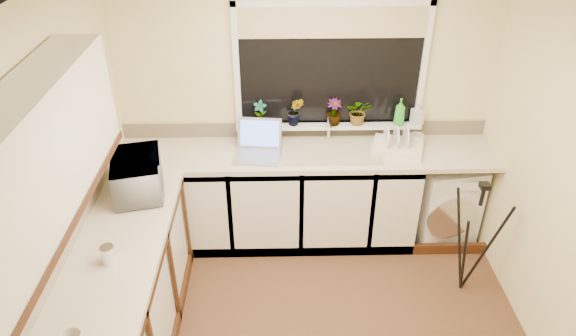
{
  "coord_description": "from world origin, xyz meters",
  "views": [
    {
      "loc": [
        -0.24,
        -2.61,
        3.13
      ],
      "look_at": [
        -0.17,
        0.55,
        1.15
      ],
      "focal_mm": 32.56,
      "sensor_mm": 36.0,
      "label": 1
    }
  ],
  "objects_px": {
    "kettle": "(143,188)",
    "cup_back": "(416,140)",
    "laptop": "(258,146)",
    "microwave": "(138,176)",
    "soap_bottle_green": "(400,112)",
    "plant_b": "(295,111)",
    "washing_machine": "(443,198)",
    "tripod": "(472,239)",
    "plant_a": "(260,113)",
    "plant_d": "(359,111)",
    "dish_rack": "(397,147)",
    "soap_bottle_clear": "(418,113)",
    "plant_c": "(334,112)",
    "steel_jar": "(108,255)"
  },
  "relations": [
    {
      "from": "tripod",
      "to": "soap_bottle_green",
      "type": "height_order",
      "value": "soap_bottle_green"
    },
    {
      "from": "microwave",
      "to": "tripod",
      "type": "bearing_deg",
      "value": -106.15
    },
    {
      "from": "cup_back",
      "to": "washing_machine",
      "type": "bearing_deg",
      "value": -10.07
    },
    {
      "from": "kettle",
      "to": "plant_a",
      "type": "bearing_deg",
      "value": 47.38
    },
    {
      "from": "dish_rack",
      "to": "plant_a",
      "type": "bearing_deg",
      "value": -173.55
    },
    {
      "from": "dish_rack",
      "to": "microwave",
      "type": "distance_m",
      "value": 2.13
    },
    {
      "from": "plant_c",
      "to": "soap_bottle_clear",
      "type": "bearing_deg",
      "value": 0.24
    },
    {
      "from": "washing_machine",
      "to": "soap_bottle_green",
      "type": "xyz_separation_m",
      "value": [
        -0.46,
        0.15,
        0.8
      ]
    },
    {
      "from": "tripod",
      "to": "steel_jar",
      "type": "bearing_deg",
      "value": -159.06
    },
    {
      "from": "laptop",
      "to": "microwave",
      "type": "bearing_deg",
      "value": -141.34
    },
    {
      "from": "washing_machine",
      "to": "microwave",
      "type": "height_order",
      "value": "microwave"
    },
    {
      "from": "kettle",
      "to": "dish_rack",
      "type": "height_order",
      "value": "kettle"
    },
    {
      "from": "tripod",
      "to": "soap_bottle_clear",
      "type": "xyz_separation_m",
      "value": [
        -0.29,
        0.93,
        0.63
      ]
    },
    {
      "from": "kettle",
      "to": "microwave",
      "type": "xyz_separation_m",
      "value": [
        -0.06,
        0.11,
        0.04
      ]
    },
    {
      "from": "kettle",
      "to": "cup_back",
      "type": "height_order",
      "value": "kettle"
    },
    {
      "from": "laptop",
      "to": "tripod",
      "type": "xyz_separation_m",
      "value": [
        1.66,
        -0.7,
        -0.46
      ]
    },
    {
      "from": "tripod",
      "to": "microwave",
      "type": "height_order",
      "value": "microwave"
    },
    {
      "from": "washing_machine",
      "to": "kettle",
      "type": "relative_size",
      "value": 3.55
    },
    {
      "from": "plant_a",
      "to": "cup_back",
      "type": "bearing_deg",
      "value": -5.54
    },
    {
      "from": "washing_machine",
      "to": "cup_back",
      "type": "xyz_separation_m",
      "value": [
        -0.31,
        0.05,
        0.58
      ]
    },
    {
      "from": "microwave",
      "to": "soap_bottle_green",
      "type": "height_order",
      "value": "soap_bottle_green"
    },
    {
      "from": "plant_b",
      "to": "soap_bottle_clear",
      "type": "relative_size",
      "value": 1.33
    },
    {
      "from": "microwave",
      "to": "plant_d",
      "type": "xyz_separation_m",
      "value": [
        1.73,
        0.78,
        0.13
      ]
    },
    {
      "from": "plant_d",
      "to": "plant_b",
      "type": "bearing_deg",
      "value": -179.17
    },
    {
      "from": "laptop",
      "to": "plant_d",
      "type": "bearing_deg",
      "value": 21.55
    },
    {
      "from": "plant_a",
      "to": "cup_back",
      "type": "relative_size",
      "value": 1.68
    },
    {
      "from": "tripod",
      "to": "soap_bottle_green",
      "type": "relative_size",
      "value": 4.28
    },
    {
      "from": "washing_machine",
      "to": "plant_a",
      "type": "bearing_deg",
      "value": 163.77
    },
    {
      "from": "steel_jar",
      "to": "soap_bottle_green",
      "type": "height_order",
      "value": "soap_bottle_green"
    },
    {
      "from": "washing_machine",
      "to": "microwave",
      "type": "bearing_deg",
      "value": -176.53
    },
    {
      "from": "washing_machine",
      "to": "soap_bottle_clear",
      "type": "relative_size",
      "value": 3.81
    },
    {
      "from": "kettle",
      "to": "soap_bottle_green",
      "type": "relative_size",
      "value": 0.87
    },
    {
      "from": "washing_machine",
      "to": "plant_c",
      "type": "bearing_deg",
      "value": 160.59
    },
    {
      "from": "kettle",
      "to": "plant_a",
      "type": "height_order",
      "value": "plant_a"
    },
    {
      "from": "soap_bottle_green",
      "to": "plant_c",
      "type": "bearing_deg",
      "value": 178.06
    },
    {
      "from": "kettle",
      "to": "plant_a",
      "type": "xyz_separation_m",
      "value": [
        0.83,
        0.9,
        0.15
      ]
    },
    {
      "from": "tripod",
      "to": "steel_jar",
      "type": "distance_m",
      "value": 2.67
    },
    {
      "from": "steel_jar",
      "to": "plant_c",
      "type": "xyz_separation_m",
      "value": [
        1.54,
        1.55,
        0.2
      ]
    },
    {
      "from": "plant_a",
      "to": "plant_d",
      "type": "bearing_deg",
      "value": -0.45
    },
    {
      "from": "microwave",
      "to": "soap_bottle_clear",
      "type": "xyz_separation_m",
      "value": [
        2.24,
        0.78,
        0.11
      ]
    },
    {
      "from": "soap_bottle_clear",
      "to": "soap_bottle_green",
      "type": "bearing_deg",
      "value": -172.18
    },
    {
      "from": "tripod",
      "to": "cup_back",
      "type": "distance_m",
      "value": 0.97
    },
    {
      "from": "dish_rack",
      "to": "washing_machine",
      "type": "bearing_deg",
      "value": 21.19
    },
    {
      "from": "tripod",
      "to": "plant_c",
      "type": "distance_m",
      "value": 1.52
    },
    {
      "from": "cup_back",
      "to": "dish_rack",
      "type": "bearing_deg",
      "value": -153.63
    },
    {
      "from": "plant_b",
      "to": "soap_bottle_green",
      "type": "distance_m",
      "value": 0.89
    },
    {
      "from": "washing_machine",
      "to": "tripod",
      "type": "relative_size",
      "value": 0.72
    },
    {
      "from": "tripod",
      "to": "soap_bottle_green",
      "type": "bearing_deg",
      "value": 123.76
    },
    {
      "from": "laptop",
      "to": "plant_b",
      "type": "distance_m",
      "value": 0.44
    },
    {
      "from": "soap_bottle_green",
      "to": "plant_b",
      "type": "bearing_deg",
      "value": 178.88
    }
  ]
}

